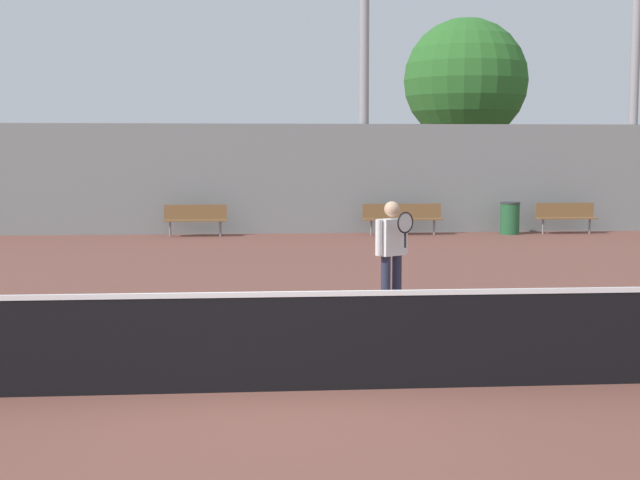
{
  "coord_description": "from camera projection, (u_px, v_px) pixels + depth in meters",
  "views": [
    {
      "loc": [
        -0.19,
        -8.39,
        2.3
      ],
      "look_at": [
        0.95,
        5.63,
        0.9
      ],
      "focal_mm": 50.0,
      "sensor_mm": 36.0,
      "label": 1
    }
  ],
  "objects": [
    {
      "name": "bench_courtside_near",
      "position": [
        566.0,
        215.0,
        24.89
      ],
      "size": [
        1.67,
        0.4,
        0.85
      ],
      "color": "brown",
      "rests_on": "ground_plane"
    },
    {
      "name": "bench_adjacent_court",
      "position": [
        402.0,
        216.0,
        24.52
      ],
      "size": [
        2.18,
        0.4,
        0.85
      ],
      "color": "brown",
      "rests_on": "ground_plane"
    },
    {
      "name": "tennis_player",
      "position": [
        392.0,
        247.0,
        13.01
      ],
      "size": [
        0.55,
        0.53,
        1.57
      ],
      "rotation": [
        0.0,
        0.0,
        0.6
      ],
      "color": "#282D47",
      "rests_on": "ground_plane"
    },
    {
      "name": "back_fence",
      "position": [
        254.0,
        179.0,
        24.75
      ],
      "size": [
        35.08,
        0.06,
        3.06
      ],
      "color": "gray",
      "rests_on": "ground_plane"
    },
    {
      "name": "tennis_net",
      "position": [
        269.0,
        341.0,
        8.51
      ],
      "size": [
        11.31,
        0.09,
        0.97
      ],
      "color": "black",
      "rests_on": "ground_plane"
    },
    {
      "name": "trash_bin",
      "position": [
        510.0,
        218.0,
        24.69
      ],
      "size": [
        0.56,
        0.56,
        0.89
      ],
      "color": "#235B33",
      "rests_on": "ground_plane"
    },
    {
      "name": "ground_plane",
      "position": [
        269.0,
        391.0,
        8.56
      ],
      "size": [
        100.0,
        100.0,
        0.0
      ],
      "primitive_type": "plane",
      "color": "brown"
    },
    {
      "name": "tree_green_broad",
      "position": [
        466.0,
        81.0,
        29.81
      ],
      "size": [
        4.14,
        4.14,
        6.73
      ],
      "color": "brown",
      "rests_on": "ground_plane"
    },
    {
      "name": "bench_by_gate",
      "position": [
        195.0,
        217.0,
        24.06
      ],
      "size": [
        1.69,
        0.4,
        0.85
      ],
      "color": "brown",
      "rests_on": "ground_plane"
    },
    {
      "name": "light_pole_far_right",
      "position": [
        365.0,
        0.0,
        24.77
      ],
      "size": [
        0.9,
        0.6,
        11.46
      ],
      "color": "#939399",
      "rests_on": "ground_plane"
    },
    {
      "name": "light_pole_near_left",
      "position": [
        637.0,
        13.0,
        25.36
      ],
      "size": [
        0.9,
        0.6,
        10.83
      ],
      "color": "#939399",
      "rests_on": "ground_plane"
    }
  ]
}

